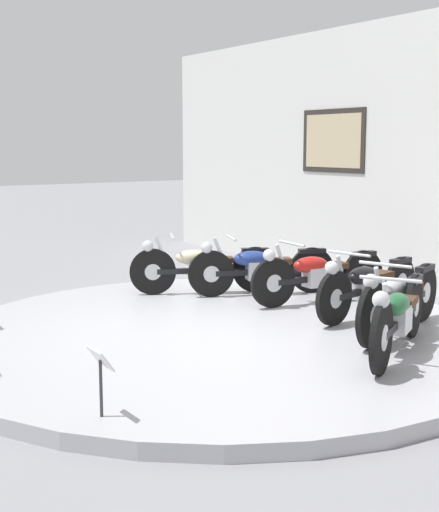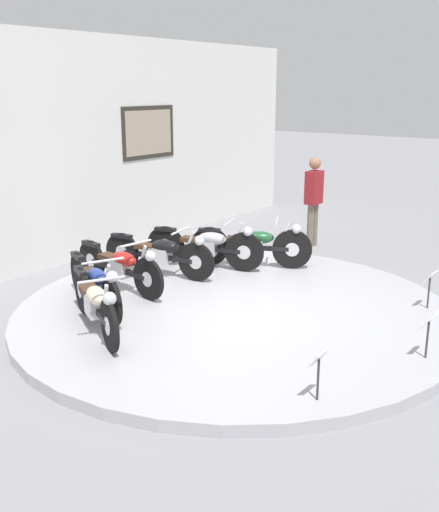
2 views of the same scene
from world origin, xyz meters
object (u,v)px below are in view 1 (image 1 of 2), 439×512
at_px(motorcycle_cream, 201,265).
at_px(motorcycle_blue, 259,267).
at_px(motorcycle_red, 317,273).
at_px(motorcycle_silver, 399,297).
at_px(info_placard_front_right, 100,367).
at_px(motorcycle_green, 398,314).
at_px(motorcycle_black, 367,284).

distance_m(motorcycle_cream, motorcycle_blue, 0.76).
relative_size(motorcycle_blue, motorcycle_red, 0.94).
distance_m(motorcycle_silver, info_placard_front_right, 3.52).
height_order(motorcycle_cream, motorcycle_blue, motorcycle_cream).
bearing_deg(motorcycle_silver, info_placard_front_right, -84.24).
bearing_deg(motorcycle_green, motorcycle_silver, 131.42).
distance_m(motorcycle_cream, motorcycle_black, 2.29).
relative_size(motorcycle_blue, motorcycle_green, 1.03).
bearing_deg(motorcycle_black, motorcycle_silver, -22.85).
xyz_separation_m(motorcycle_blue, motorcycle_silver, (2.36, 0.00, 0.02)).
height_order(motorcycle_red, info_placard_front_right, motorcycle_red).
distance_m(motorcycle_blue, motorcycle_red, 0.82).
distance_m(motorcycle_blue, info_placard_front_right, 4.42).
distance_m(motorcycle_black, info_placard_front_right, 3.97).
relative_size(motorcycle_cream, motorcycle_blue, 0.97).
bearing_deg(motorcycle_green, motorcycle_blue, 168.78).
bearing_deg(info_placard_front_right, motorcycle_green, 87.08).
bearing_deg(motorcycle_blue, motorcycle_red, 22.73).
bearing_deg(motorcycle_black, motorcycle_red, -179.97).
distance_m(motorcycle_blue, motorcycle_silver, 2.36).
relative_size(motorcycle_cream, motorcycle_green, 1.00).
bearing_deg(motorcycle_black, motorcycle_green, -35.25).
xyz_separation_m(motorcycle_cream, motorcycle_black, (2.11, 0.89, -0.00)).
bearing_deg(motorcycle_black, motorcycle_blue, -168.81).
bearing_deg(info_placard_front_right, motorcycle_blue, 127.81).
height_order(motorcycle_silver, motorcycle_green, motorcycle_green).
xyz_separation_m(motorcycle_black, info_placard_front_right, (1.10, -3.81, -0.00)).
xyz_separation_m(motorcycle_blue, motorcycle_green, (2.86, -0.57, 0.02)).
height_order(motorcycle_black, motorcycle_silver, motorcycle_silver).
xyz_separation_m(motorcycle_red, motorcycle_black, (0.85, 0.00, -0.00)).
xyz_separation_m(motorcycle_red, motorcycle_green, (2.10, -0.89, 0.02)).
height_order(motorcycle_cream, motorcycle_red, same).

